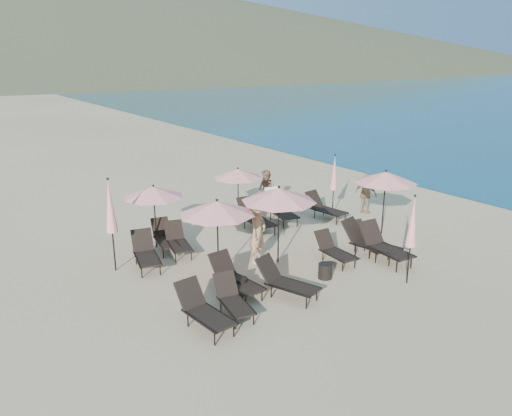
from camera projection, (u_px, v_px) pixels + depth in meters
ground at (332, 273)px, 14.24m from camera, size 800.00×800.00×0.00m
volcanic_headland at (60, 16)px, 282.82m from camera, size 690.00×690.00×55.00m
lounger_0 at (203, 309)px, 11.32m from camera, size 0.80×1.72×0.96m
lounger_1 at (233, 299)px, 11.92m from camera, size 0.80×1.54×0.84m
lounger_2 at (285, 280)px, 12.76m from camera, size 1.16×1.78×0.96m
lounger_3 at (334, 250)px, 14.92m from camera, size 0.65×1.50×0.84m
lounger_4 at (384, 245)px, 15.00m from camera, size 0.86×1.89×1.06m
lounger_5 at (367, 240)px, 15.55m from camera, size 0.79×1.64×0.91m
lounger_6 at (146, 252)px, 14.58m from camera, size 0.98×1.74×0.95m
lounger_7 at (165, 237)px, 15.88m from camera, size 0.85×1.61×0.88m
lounger_8 at (178, 241)px, 15.58m from camera, size 0.91×1.63×0.88m
lounger_9 at (255, 217)px, 17.63m from camera, size 0.84×1.87×1.04m
lounger_10 at (279, 207)px, 18.59m from camera, size 1.00×1.90×1.13m
lounger_11 at (325, 207)px, 18.84m from camera, size 0.86×1.74×0.96m
lounger_12 at (369, 241)px, 15.32m from camera, size 1.12×1.95×1.06m
lounger_13 at (234, 277)px, 12.92m from camera, size 0.80×1.73×0.96m
umbrella_open_0 at (217, 208)px, 13.54m from camera, size 2.10×2.10×2.26m
umbrella_open_1 at (279, 195)px, 14.37m from camera, size 2.21×2.21×2.38m
umbrella_open_2 at (386, 177)px, 16.76m from camera, size 2.13×2.13×2.29m
umbrella_open_3 at (153, 192)px, 15.70m from camera, size 1.93×1.93×2.08m
umbrella_open_4 at (238, 173)px, 18.39m from camera, size 1.86×1.86×2.01m
umbrella_closed_0 at (413, 222)px, 13.12m from camera, size 0.29×0.29×2.52m
umbrella_closed_1 at (334, 173)px, 18.81m from camera, size 0.28×0.28×2.42m
umbrella_closed_2 at (110, 207)px, 13.87m from camera, size 0.32×0.32×2.77m
side_table_0 at (240, 286)px, 12.95m from camera, size 0.37×0.37×0.45m
side_table_1 at (325, 271)px, 13.87m from camera, size 0.39×0.39×0.43m
beachgoer_a at (258, 233)px, 14.78m from camera, size 0.80×0.69×1.85m
beachgoer_b at (267, 191)px, 19.54m from camera, size 0.77×0.91×1.67m
beachgoer_c at (366, 194)px, 19.37m from camera, size 0.60×0.99×1.58m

